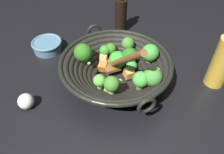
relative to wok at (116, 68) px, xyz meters
The scene contains 6 objects.
ground_plane 0.06m from the wok, 70.58° to the right, with size 4.00×4.00×0.00m, color black.
wok is the anchor object (origin of this frame).
soy_sauce_bottle 0.31m from the wok, 151.76° to the left, with size 0.05×0.05×0.19m.
cooking_oil_bottle 0.33m from the wok, 65.73° to the left, with size 0.06×0.06×0.23m.
prep_bowl 0.32m from the wok, 147.52° to the right, with size 0.11×0.11×0.04m.
garlic_bulb 0.29m from the wok, 92.69° to the right, with size 0.05×0.05×0.05m, color silver.
Camera 1 is at (0.46, -0.22, 0.53)m, focal length 35.32 mm.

